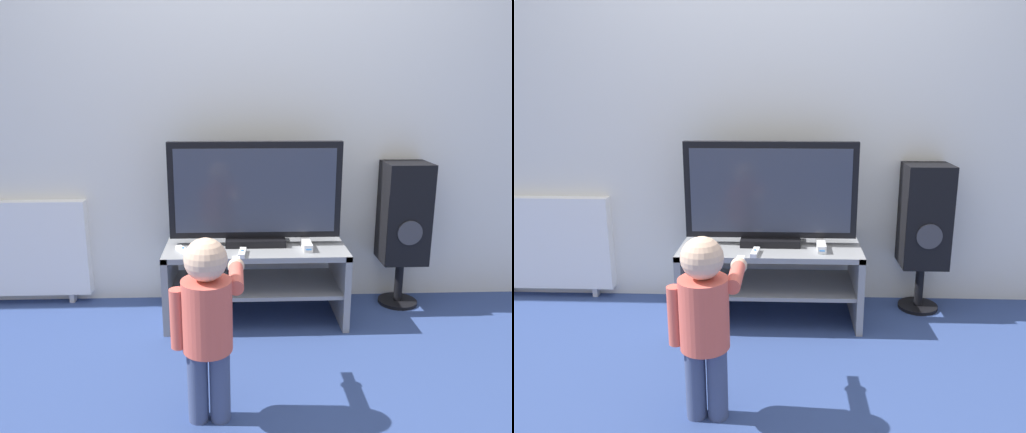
# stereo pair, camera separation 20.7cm
# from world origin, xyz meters

# --- Properties ---
(ground_plane) EXTENTS (16.00, 16.00, 0.00)m
(ground_plane) POSITION_xyz_m (0.00, 0.00, 0.00)
(ground_plane) COLOR navy
(wall_back) EXTENTS (10.00, 0.06, 2.60)m
(wall_back) POSITION_xyz_m (0.00, 0.56, 1.30)
(wall_back) COLOR silver
(wall_back) RESTS_ON ground_plane
(tv_stand) EXTENTS (1.01, 0.48, 0.44)m
(tv_stand) POSITION_xyz_m (0.00, 0.24, 0.29)
(tv_stand) COLOR gray
(tv_stand) RESTS_ON ground_plane
(television) EXTENTS (0.96, 0.20, 0.58)m
(television) POSITION_xyz_m (0.00, 0.26, 0.72)
(television) COLOR black
(television) RESTS_ON tv_stand
(game_console) EXTENTS (0.05, 0.16, 0.04)m
(game_console) POSITION_xyz_m (0.28, 0.15, 0.46)
(game_console) COLOR white
(game_console) RESTS_ON tv_stand
(remote_primary) EXTENTS (0.10, 0.13, 0.03)m
(remote_primary) POSITION_xyz_m (-0.39, 0.12, 0.45)
(remote_primary) COLOR white
(remote_primary) RESTS_ON tv_stand
(remote_secondary) EXTENTS (0.05, 0.13, 0.03)m
(remote_secondary) POSITION_xyz_m (-0.08, 0.06, 0.45)
(remote_secondary) COLOR white
(remote_secondary) RESTS_ON tv_stand
(child) EXTENTS (0.29, 0.44, 0.76)m
(child) POSITION_xyz_m (-0.22, -0.69, 0.45)
(child) COLOR #3F4C72
(child) RESTS_ON ground_plane
(speaker_tower) EXTENTS (0.26, 0.26, 0.88)m
(speaker_tower) POSITION_xyz_m (0.89, 0.38, 0.56)
(speaker_tower) COLOR black
(speaker_tower) RESTS_ON ground_plane
(radiator) EXTENTS (0.83, 0.08, 0.65)m
(radiator) POSITION_xyz_m (-1.42, 0.49, 0.35)
(radiator) COLOR white
(radiator) RESTS_ON ground_plane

